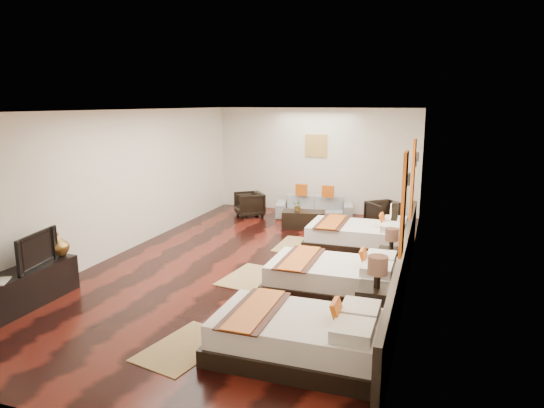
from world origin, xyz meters
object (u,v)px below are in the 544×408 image
at_px(nightstand_a, 376,302).
at_px(figurine, 57,244).
at_px(armchair_right, 384,215).
at_px(coffee_table, 304,219).
at_px(table_plant, 298,206).
at_px(tv_console, 22,289).
at_px(armchair_left, 249,204).
at_px(bed_near, 299,336).
at_px(bed_far, 359,236).
at_px(tv, 32,250).
at_px(bed_mid, 334,277).
at_px(sofa, 314,207).
at_px(nightstand_b, 390,259).

relative_size(nightstand_a, figurine, 2.61).
distance_m(nightstand_a, armchair_right, 5.28).
relative_size(coffee_table, table_plant, 3.81).
bearing_deg(tv_console, armchair_left, 81.16).
xyz_separation_m(nightstand_a, armchair_left, (-3.94, 5.43, -0.03)).
distance_m(tv_console, coffee_table, 6.36).
xyz_separation_m(bed_near, bed_far, (0.00, 4.51, 0.01)).
relative_size(nightstand_a, tv, 1.06).
height_order(bed_mid, armchair_right, bed_mid).
distance_m(bed_far, armchair_left, 3.77).
relative_size(bed_near, table_plant, 7.62).
height_order(figurine, armchair_left, figurine).
distance_m(sofa, coffee_table, 1.05).
relative_size(bed_mid, tv, 2.20).
bearing_deg(bed_mid, tv_console, -154.76).
bearing_deg(bed_mid, bed_far, 89.99).
bearing_deg(armchair_right, nightstand_b, -122.91).
height_order(nightstand_a, table_plant, nightstand_a).
distance_m(sofa, armchair_left, 1.70).
relative_size(bed_mid, bed_far, 0.99).
bearing_deg(table_plant, armchair_left, 154.14).
relative_size(bed_mid, nightstand_a, 2.07).
height_order(nightstand_a, figurine, nightstand_a).
bearing_deg(bed_far, bed_near, -90.01).
height_order(bed_mid, tv_console, bed_mid).
xyz_separation_m(bed_mid, nightstand_a, (0.75, -0.94, 0.08)).
height_order(armchair_left, table_plant, table_plant).
xyz_separation_m(tv, armchair_right, (4.45, 6.09, -0.49)).
bearing_deg(nightstand_a, bed_near, -124.51).
xyz_separation_m(bed_mid, coffee_table, (-1.53, 3.80, -0.06)).
height_order(armchair_left, coffee_table, armchair_left).
distance_m(bed_mid, table_plant, 4.10).
bearing_deg(sofa, tv, -123.08).
xyz_separation_m(bed_far, figurine, (-4.20, -3.69, 0.47)).
xyz_separation_m(tv, coffee_table, (2.62, 5.56, -0.61)).
xyz_separation_m(tv, armchair_left, (0.96, 6.25, -0.50)).
bearing_deg(tv, sofa, -31.86).
xyz_separation_m(sofa, coffee_table, (-0.00, -1.05, -0.08)).
distance_m(bed_far, tv_console, 6.12).
distance_m(sofa, armchair_right, 1.90).
relative_size(tv_console, armchair_left, 2.58).
distance_m(nightstand_b, table_plant, 3.58).
height_order(tv_console, tv, tv).
height_order(armchair_right, table_plant, table_plant).
distance_m(bed_far, armchair_right, 1.87).
relative_size(nightstand_b, armchair_left, 1.20).
relative_size(tv_console, table_plant, 6.86).
height_order(bed_near, armchair_left, bed_near).
height_order(bed_mid, sofa, bed_mid).
relative_size(nightstand_a, sofa, 0.50).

